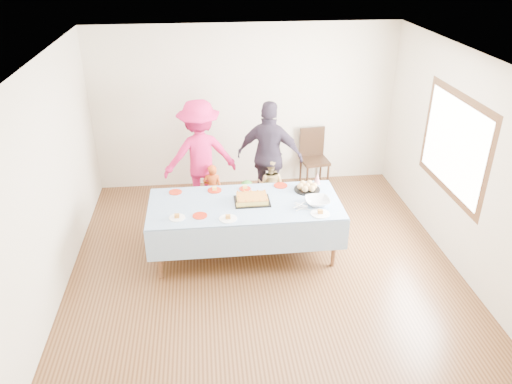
# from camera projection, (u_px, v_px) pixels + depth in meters

# --- Properties ---
(ground) EXTENTS (5.00, 5.00, 0.00)m
(ground) POSITION_uv_depth(u_px,v_px,m) (263.00, 263.00, 6.65)
(ground) COLOR #472914
(ground) RESTS_ON ground
(room_walls) EXTENTS (5.04, 5.04, 2.72)m
(room_walls) POSITION_uv_depth(u_px,v_px,m) (269.00, 138.00, 5.84)
(room_walls) COLOR beige
(room_walls) RESTS_ON ground
(party_table) EXTENTS (2.50, 1.10, 0.78)m
(party_table) POSITION_uv_depth(u_px,v_px,m) (245.00, 207.00, 6.52)
(party_table) COLOR brown
(party_table) RESTS_ON ground
(birthday_cake) EXTENTS (0.47, 0.36, 0.08)m
(birthday_cake) POSITION_uv_depth(u_px,v_px,m) (252.00, 199.00, 6.51)
(birthday_cake) COLOR black
(birthday_cake) RESTS_ON party_table
(rolls_tray) EXTENTS (0.36, 0.36, 0.11)m
(rolls_tray) POSITION_uv_depth(u_px,v_px,m) (307.00, 187.00, 6.81)
(rolls_tray) COLOR black
(rolls_tray) RESTS_ON party_table
(punch_bowl) EXTENTS (0.32, 0.32, 0.08)m
(punch_bowl) POSITION_uv_depth(u_px,v_px,m) (317.00, 202.00, 6.45)
(punch_bowl) COLOR silver
(punch_bowl) RESTS_ON party_table
(party_hat) EXTENTS (0.09, 0.09, 0.16)m
(party_hat) POSITION_uv_depth(u_px,v_px,m) (317.00, 178.00, 6.97)
(party_hat) COLOR silver
(party_hat) RESTS_ON party_table
(fork_pile) EXTENTS (0.24, 0.18, 0.07)m
(fork_pile) POSITION_uv_depth(u_px,v_px,m) (301.00, 206.00, 6.36)
(fork_pile) COLOR white
(fork_pile) RESTS_ON party_table
(plate_red_far_a) EXTENTS (0.18, 0.18, 0.01)m
(plate_red_far_a) POSITION_uv_depth(u_px,v_px,m) (175.00, 192.00, 6.76)
(plate_red_far_a) COLOR red
(plate_red_far_a) RESTS_ON party_table
(plate_red_far_b) EXTENTS (0.19, 0.19, 0.01)m
(plate_red_far_b) POSITION_uv_depth(u_px,v_px,m) (215.00, 190.00, 6.81)
(plate_red_far_b) COLOR red
(plate_red_far_b) RESTS_ON party_table
(plate_red_far_c) EXTENTS (0.16, 0.16, 0.01)m
(plate_red_far_c) POSITION_uv_depth(u_px,v_px,m) (245.00, 189.00, 6.85)
(plate_red_far_c) COLOR red
(plate_red_far_c) RESTS_ON party_table
(plate_red_far_d) EXTENTS (0.19, 0.19, 0.01)m
(plate_red_far_d) POSITION_uv_depth(u_px,v_px,m) (281.00, 185.00, 6.94)
(plate_red_far_d) COLOR red
(plate_red_far_d) RESTS_ON party_table
(plate_red_near) EXTENTS (0.18, 0.18, 0.01)m
(plate_red_near) POSITION_uv_depth(u_px,v_px,m) (200.00, 216.00, 6.20)
(plate_red_near) COLOR red
(plate_red_near) RESTS_ON party_table
(plate_white_left) EXTENTS (0.20, 0.20, 0.01)m
(plate_white_left) POSITION_uv_depth(u_px,v_px,m) (177.00, 218.00, 6.15)
(plate_white_left) COLOR white
(plate_white_left) RESTS_ON party_table
(plate_white_mid) EXTENTS (0.22, 0.22, 0.01)m
(plate_white_mid) POSITION_uv_depth(u_px,v_px,m) (228.00, 219.00, 6.13)
(plate_white_mid) COLOR white
(plate_white_mid) RESTS_ON party_table
(plate_white_right) EXTENTS (0.24, 0.24, 0.01)m
(plate_white_right) POSITION_uv_depth(u_px,v_px,m) (320.00, 214.00, 6.24)
(plate_white_right) COLOR white
(plate_white_right) RESTS_ON party_table
(dining_chair) EXTENTS (0.48, 0.48, 1.00)m
(dining_chair) POSITION_uv_depth(u_px,v_px,m) (313.00, 154.00, 8.52)
(dining_chair) COLOR black
(dining_chair) RESTS_ON ground
(toddler_left) EXTENTS (0.32, 0.23, 0.82)m
(toddler_left) POSITION_uv_depth(u_px,v_px,m) (213.00, 189.00, 7.67)
(toddler_left) COLOR #C24718
(toddler_left) RESTS_ON ground
(toddler_mid) EXTENTS (0.40, 0.28, 0.76)m
(toddler_mid) POSITION_uv_depth(u_px,v_px,m) (247.00, 205.00, 7.29)
(toddler_mid) COLOR #387C29
(toddler_mid) RESTS_ON ground
(toddler_right) EXTENTS (0.52, 0.47, 0.87)m
(toddler_right) POSITION_uv_depth(u_px,v_px,m) (271.00, 185.00, 7.74)
(toddler_right) COLOR tan
(toddler_right) RESTS_ON ground
(adult_left) EXTENTS (1.23, 0.83, 1.75)m
(adult_left) POSITION_uv_depth(u_px,v_px,m) (200.00, 156.00, 7.64)
(adult_left) COLOR #D51A5A
(adult_left) RESTS_ON ground
(adult_right) EXTENTS (1.10, 0.75, 1.74)m
(adult_right) POSITION_uv_depth(u_px,v_px,m) (270.00, 157.00, 7.63)
(adult_right) COLOR #332938
(adult_right) RESTS_ON ground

